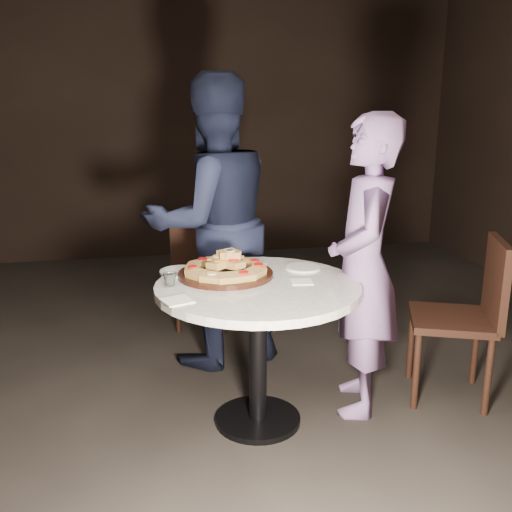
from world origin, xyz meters
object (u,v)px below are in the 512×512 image
(chair_far, at_px, (201,267))
(chair_right, at_px, (470,309))
(diner_navy, at_px, (212,223))
(table, at_px, (258,311))
(water_glass, at_px, (170,279))
(focaccia_pile, at_px, (226,266))
(diner_teal, at_px, (364,267))
(serving_board, at_px, (226,274))

(chair_far, distance_m, chair_right, 1.91)
(chair_right, distance_m, diner_navy, 1.61)
(table, bearing_deg, water_glass, 173.32)
(focaccia_pile, height_order, diner_navy, diner_navy)
(diner_navy, bearing_deg, water_glass, 52.25)
(diner_teal, bearing_deg, focaccia_pile, -80.66)
(table, distance_m, diner_teal, 0.62)
(focaccia_pile, xyz_separation_m, water_glass, (-0.30, -0.11, -0.02))
(serving_board, distance_m, chair_right, 1.38)
(diner_navy, relative_size, diner_teal, 1.14)
(serving_board, distance_m, chair_far, 1.24)
(chair_far, bearing_deg, table, 112.18)
(focaccia_pile, height_order, diner_teal, diner_teal)
(water_glass, xyz_separation_m, diner_teal, (1.02, 0.02, -0.00))
(table, relative_size, focaccia_pile, 2.86)
(serving_board, relative_size, chair_right, 0.53)
(chair_far, distance_m, diner_teal, 1.52)
(chair_right, bearing_deg, focaccia_pile, -73.53)
(chair_right, bearing_deg, serving_board, -73.42)
(chair_right, bearing_deg, chair_far, -112.50)
(table, bearing_deg, diner_teal, 6.78)
(serving_board, height_order, diner_navy, diner_navy)
(water_glass, xyz_separation_m, diner_navy, (0.31, 0.79, 0.11))
(table, distance_m, focaccia_pile, 0.29)
(table, height_order, focaccia_pile, focaccia_pile)
(diner_navy, height_order, diner_teal, diner_navy)
(diner_navy, xyz_separation_m, diner_teal, (0.71, -0.77, -0.11))
(serving_board, height_order, chair_far, chair_far)
(serving_board, distance_m, water_glass, 0.31)
(water_glass, xyz_separation_m, chair_right, (1.65, -0.02, -0.27))
(water_glass, distance_m, chair_far, 1.38)
(focaccia_pile, distance_m, chair_far, 1.25)
(table, height_order, chair_right, chair_right)
(serving_board, xyz_separation_m, diner_teal, (0.73, -0.09, 0.02))
(diner_teal, bearing_deg, table, -66.79)
(chair_far, xyz_separation_m, diner_teal, (0.74, -1.30, 0.32))
(table, xyz_separation_m, focaccia_pile, (-0.14, 0.16, 0.20))
(water_glass, distance_m, chair_right, 1.67)
(chair_right, bearing_deg, diner_navy, -99.15)
(chair_far, height_order, diner_teal, diner_teal)
(table, distance_m, chair_far, 1.38)
(serving_board, relative_size, water_glass, 7.09)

